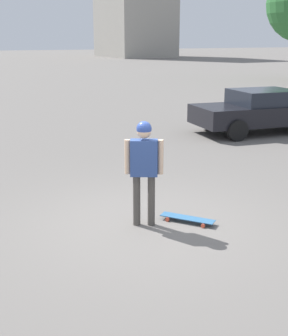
% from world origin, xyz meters
% --- Properties ---
extents(ground_plane, '(220.00, 220.00, 0.00)m').
position_xyz_m(ground_plane, '(0.00, 0.00, 0.00)').
color(ground_plane, slate).
extents(person, '(0.38, 0.55, 1.71)m').
position_xyz_m(person, '(0.00, 0.00, 1.08)').
color(person, '#4C4742').
rests_on(person, ground_plane).
extents(skateboard, '(0.84, 0.72, 0.08)m').
position_xyz_m(skateboard, '(-0.22, -0.69, 0.07)').
color(skateboard, '#336693').
rests_on(skateboard, ground_plane).
extents(car_parked_near, '(2.43, 4.41, 1.36)m').
position_xyz_m(car_parked_near, '(5.28, -6.72, 0.71)').
color(car_parked_near, black).
rests_on(car_parked_near, ground_plane).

